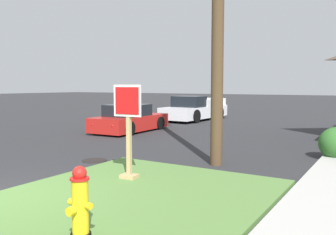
{
  "coord_description": "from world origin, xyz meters",
  "views": [
    {
      "loc": [
        6.19,
        -3.64,
        2.11
      ],
      "look_at": [
        1.82,
        3.49,
        1.36
      ],
      "focal_mm": 38.35,
      "sensor_mm": 36.0,
      "label": 1
    }
  ],
  "objects_px": {
    "manhole_cover": "(95,160)",
    "stop_sign": "(128,134)",
    "pickup_truck_white": "(194,110)",
    "fire_hydrant": "(80,205)",
    "parked_sedan_red": "(130,120)"
  },
  "relations": [
    {
      "from": "parked_sedan_red",
      "to": "pickup_truck_white",
      "type": "height_order",
      "value": "pickup_truck_white"
    },
    {
      "from": "manhole_cover",
      "to": "stop_sign",
      "type": "bearing_deg",
      "value": -29.78
    },
    {
      "from": "stop_sign",
      "to": "manhole_cover",
      "type": "relative_size",
      "value": 2.92
    },
    {
      "from": "fire_hydrant",
      "to": "manhole_cover",
      "type": "xyz_separation_m",
      "value": [
        -3.56,
        4.07,
        -0.54
      ]
    },
    {
      "from": "stop_sign",
      "to": "fire_hydrant",
      "type": "bearing_deg",
      "value": -63.94
    },
    {
      "from": "manhole_cover",
      "to": "parked_sedan_red",
      "type": "xyz_separation_m",
      "value": [
        -3.14,
        5.68,
        0.53
      ]
    },
    {
      "from": "manhole_cover",
      "to": "pickup_truck_white",
      "type": "height_order",
      "value": "pickup_truck_white"
    },
    {
      "from": "pickup_truck_white",
      "to": "manhole_cover",
      "type": "bearing_deg",
      "value": -75.51
    },
    {
      "from": "pickup_truck_white",
      "to": "parked_sedan_red",
      "type": "bearing_deg",
      "value": -90.11
    },
    {
      "from": "stop_sign",
      "to": "pickup_truck_white",
      "type": "bearing_deg",
      "value": 111.68
    },
    {
      "from": "parked_sedan_red",
      "to": "stop_sign",
      "type": "bearing_deg",
      "value": -52.47
    },
    {
      "from": "stop_sign",
      "to": "manhole_cover",
      "type": "xyz_separation_m",
      "value": [
        -2.18,
        1.25,
        -1.04
      ]
    },
    {
      "from": "fire_hydrant",
      "to": "pickup_truck_white",
      "type": "relative_size",
      "value": 0.19
    },
    {
      "from": "manhole_cover",
      "to": "fire_hydrant",
      "type": "bearing_deg",
      "value": -48.83
    },
    {
      "from": "parked_sedan_red",
      "to": "pickup_truck_white",
      "type": "distance_m",
      "value": 6.42
    }
  ]
}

